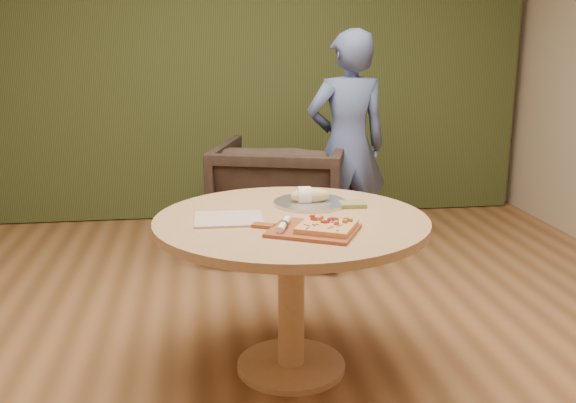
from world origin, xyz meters
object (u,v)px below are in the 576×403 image
Objects in this scene: bread_roll at (308,196)px; flatbread_pizza at (327,226)px; serving_tray at (310,203)px; cutlery_roll at (284,224)px; pedestal_table at (291,247)px; person_standing at (347,147)px; armchair at (282,192)px; pizza_paddle at (311,230)px.

flatbread_pizza is at bearing -90.32° from bread_roll.
bread_roll is (-0.01, 0.00, 0.04)m from serving_tray.
cutlery_roll is at bearing -113.45° from serving_tray.
serving_tray is (0.12, 0.22, 0.15)m from pedestal_table.
serving_tray reaches higher than pedestal_table.
person_standing is (0.51, 1.36, 0.01)m from bread_roll.
armchair is at bearing 87.77° from bread_roll.
armchair reaches higher than flatbread_pizza.
pedestal_table is 0.32m from flatbread_pizza.
pizza_paddle is 2.44× the size of bread_roll.
bread_roll reaches higher than serving_tray.
serving_tray is (0.08, 0.46, -0.00)m from pizza_paddle.
serving_tray reaches higher than pizza_paddle.
bread_roll is at bearing 63.93° from person_standing.
serving_tray is 1.84× the size of bread_roll.
cutlery_roll is 0.55× the size of serving_tray.
cutlery_roll reaches higher than pizza_paddle.
cutlery_roll reaches higher than pedestal_table.
pedestal_table is at bearing -117.39° from bread_roll.
armchair is at bearing 84.15° from pedestal_table.
pedestal_table is 1.35× the size of armchair.
cutlery_roll is 0.12× the size of person_standing.
cutlery_roll is 1.01× the size of bread_roll.
bread_roll is 0.12× the size of person_standing.
serving_tray is at bearing 104.57° from armchair.
armchair is at bearing 88.23° from flatbread_pizza.
person_standing reaches higher than serving_tray.
pedestal_table is at bearing 62.90° from person_standing.
serving_tray is 0.39× the size of armchair.
cutlery_roll is (-0.06, -0.21, 0.17)m from pedestal_table.
person_standing is at bearing 74.51° from flatbread_pizza.
armchair reaches higher than pedestal_table.
armchair is at bearing 88.11° from serving_tray.
bread_roll is at bearing 104.23° from armchair.
cutlery_roll is 0.47m from bread_roll.
flatbread_pizza is 0.47m from serving_tray.
flatbread_pizza is (0.06, -0.02, 0.02)m from pizza_paddle.
pizza_paddle is 0.30× the size of person_standing.
person_standing is at bearing 87.17° from cutlery_roll.
flatbread_pizza is at bearing 4.82° from cutlery_roll.
bread_roll is at bearing 180.00° from serving_tray.
flatbread_pizza reaches higher than pedestal_table.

